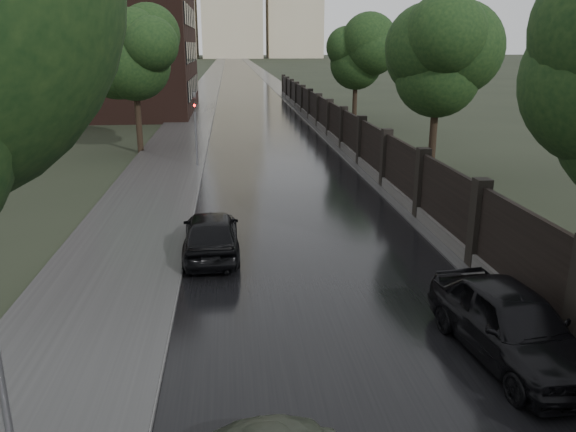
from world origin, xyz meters
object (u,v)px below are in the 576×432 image
(tree_left_far, at_px, (134,65))
(traffic_light, at_px, (195,124))
(tree_right_b, at_px, (438,75))
(car_right_near, at_px, (512,324))
(tree_right_c, at_px, (356,64))
(hatchback_left, at_px, (211,233))

(tree_left_far, height_order, traffic_light, tree_left_far)
(tree_left_far, relative_size, tree_right_b, 1.05)
(tree_right_b, relative_size, car_right_near, 1.52)
(tree_left_far, bearing_deg, tree_right_c, 32.83)
(tree_right_b, bearing_deg, traffic_light, 165.76)
(hatchback_left, bearing_deg, car_right_near, 132.18)
(tree_right_c, xyz_separation_m, hatchback_left, (-10.68, -28.17, -4.22))
(tree_right_b, xyz_separation_m, hatchback_left, (-10.68, -10.17, -4.22))
(traffic_light, height_order, car_right_near, traffic_light)
(traffic_light, bearing_deg, tree_right_b, -14.24)
(tree_left_far, relative_size, traffic_light, 1.85)
(tree_right_b, height_order, hatchback_left, tree_right_b)
(tree_right_b, distance_m, tree_right_c, 18.00)
(tree_right_c, distance_m, traffic_light, 19.26)
(tree_left_far, relative_size, car_right_near, 1.60)
(car_right_near, bearing_deg, tree_left_far, 107.83)
(hatchback_left, relative_size, car_right_near, 0.92)
(tree_right_c, height_order, car_right_near, tree_right_c)
(traffic_light, distance_m, hatchback_left, 13.32)
(hatchback_left, bearing_deg, tree_left_far, -76.40)
(tree_left_far, height_order, car_right_near, tree_left_far)
(tree_right_c, bearing_deg, car_right_near, -97.02)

